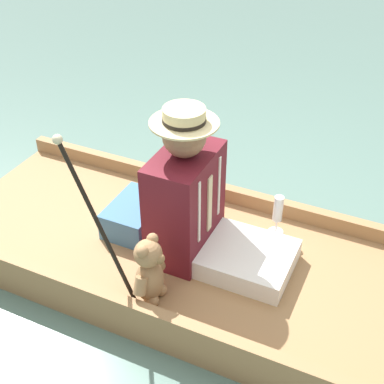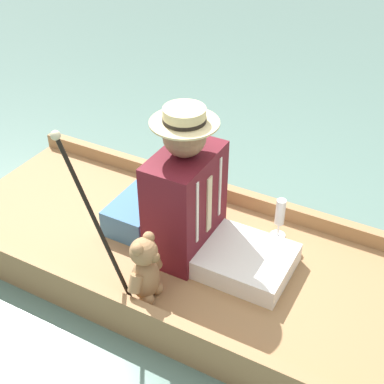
% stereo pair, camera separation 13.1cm
% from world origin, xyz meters
% --- Properties ---
extents(ground_plane, '(16.00, 16.00, 0.00)m').
position_xyz_m(ground_plane, '(0.00, 0.00, 0.00)').
color(ground_plane, slate).
extents(punt_boat, '(1.10, 2.83, 0.23)m').
position_xyz_m(punt_boat, '(0.00, 0.00, 0.08)').
color(punt_boat, '#997047').
rests_on(punt_boat, ground_plane).
extents(seat_cushion, '(0.37, 0.26, 0.16)m').
position_xyz_m(seat_cushion, '(-0.06, -0.38, 0.22)').
color(seat_cushion, teal).
rests_on(seat_cushion, punt_boat).
extents(seated_person, '(0.44, 0.74, 0.83)m').
position_xyz_m(seated_person, '(-0.02, 0.02, 0.44)').
color(seated_person, white).
rests_on(seated_person, punt_boat).
extents(teddy_bear, '(0.26, 0.15, 0.36)m').
position_xyz_m(teddy_bear, '(0.38, -0.04, 0.31)').
color(teddy_bear, '#9E754C').
rests_on(teddy_bear, punt_boat).
extents(wine_glass, '(0.09, 0.09, 0.24)m').
position_xyz_m(wine_glass, '(-0.35, 0.35, 0.29)').
color(wine_glass, silver).
rests_on(wine_glass, punt_boat).
extents(walking_cane, '(0.04, 0.35, 0.85)m').
position_xyz_m(walking_cane, '(0.45, -0.27, 0.63)').
color(walking_cane, black).
rests_on(walking_cane, punt_boat).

